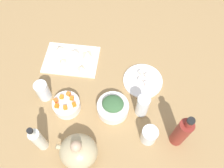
{
  "coord_description": "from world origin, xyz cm",
  "views": [
    {
      "loc": [
        -9.29,
        56.26,
        109.27
      ],
      "look_at": [
        0.0,
        0.0,
        8.0
      ],
      "focal_mm": 37.41,
      "sensor_mm": 36.0,
      "label": 1
    }
  ],
  "objects": [
    {
      "name": "dumpling_4",
      "position": [
        17.02,
        -18.2,
        5.4
      ],
      "size": [
        6.56,
        6.63,
        2.8
      ],
      "primitive_type": "pyramid",
      "rotation": [
        0.0,
        0.0,
        4.33
      ],
      "color": "beige",
      "rests_on": "cutting_board"
    },
    {
      "name": "bottle_0",
      "position": [
        26.01,
        33.86,
        11.77
      ],
      "size": [
        4.81,
        4.81,
        21.16
      ],
      "color": "silver",
      "rests_on": "tabletop"
    },
    {
      "name": "drinking_glass_1",
      "position": [
        -20.56,
        22.96,
        7.67
      ],
      "size": [
        7.2,
        7.2,
        9.33
      ],
      "primitive_type": "cylinder",
      "color": "white",
      "rests_on": "tabletop"
    },
    {
      "name": "dumpling_3",
      "position": [
        32.63,
        -19.25,
        5.38
      ],
      "size": [
        6.83,
        6.98,
        2.75
      ],
      "primitive_type": "pyramid",
      "rotation": [
        0.0,
        0.0,
        5.36
      ],
      "color": "beige",
      "rests_on": "cutting_board"
    },
    {
      "name": "cutting_board",
      "position": [
        25.17,
        -14.14,
        3.5
      ],
      "size": [
        30.41,
        21.81,
        1.0
      ],
      "primitive_type": "cube",
      "rotation": [
        0.0,
        0.0,
        0.04
      ],
      "color": "silver",
      "rests_on": "tabletop"
    },
    {
      "name": "carrot_cube_5",
      "position": [
        24.65,
        13.96,
        9.45
      ],
      "size": [
        2.54,
        2.54,
        1.8
      ],
      "primitive_type": "cube",
      "rotation": [
        0.0,
        0.0,
        0.84
      ],
      "color": "orange",
      "rests_on": "bowl_carrots"
    },
    {
      "name": "dumpling_1",
      "position": [
        18.26,
        -8.72,
        5.14
      ],
      "size": [
        3.71,
        4.26,
        2.28
      ],
      "primitive_type": "pyramid",
      "rotation": [
        0.0,
        0.0,
        4.69
      ],
      "color": "beige",
      "rests_on": "cutting_board"
    },
    {
      "name": "tofu_cube_0",
      "position": [
        -13.76,
        -6.52,
        5.3
      ],
      "size": [
        2.71,
        2.71,
        2.2
      ],
      "primitive_type": "cube",
      "rotation": [
        0.0,
        0.0,
        1.3
      ],
      "color": "#FAE3D1",
      "rests_on": "plate_tofu"
    },
    {
      "name": "carrot_cube_2",
      "position": [
        23.39,
        16.62,
        9.45
      ],
      "size": [
        1.81,
        1.81,
        1.8
      ],
      "primitive_type": "cube",
      "rotation": [
        0.0,
        0.0,
        1.58
      ],
      "color": "orange",
      "rests_on": "bowl_carrots"
    },
    {
      "name": "plate_tofu",
      "position": [
        -15.21,
        -7.0,
        3.6
      ],
      "size": [
        20.6,
        20.6,
        1.2
      ],
      "primitive_type": "cylinder",
      "color": "white",
      "rests_on": "tabletop"
    },
    {
      "name": "chopped_greens_mound",
      "position": [
        -2.39,
        11.81,
        10.73
      ],
      "size": [
        10.61,
        9.58,
        3.85
      ],
      "primitive_type": "ellipsoid",
      "rotation": [
        0.0,
        0.0,
        0.05
      ],
      "color": "#3A6239",
      "rests_on": "bowl_greens"
    },
    {
      "name": "carrot_cube_3",
      "position": [
        19.61,
        9.61,
        9.45
      ],
      "size": [
        2.2,
        2.2,
        1.8
      ],
      "primitive_type": "cube",
      "rotation": [
        0.0,
        0.0,
        2.88
      ],
      "color": "orange",
      "rests_on": "bowl_carrots"
    },
    {
      "name": "drinking_glass_0",
      "position": [
        -16.06,
        10.37,
        10.06
      ],
      "size": [
        5.9,
        5.9,
        14.12
      ],
      "primitive_type": "cylinder",
      "color": "white",
      "rests_on": "tabletop"
    },
    {
      "name": "tofu_cube_2",
      "position": [
        -13.72,
        -10.88,
        5.3
      ],
      "size": [
        3.11,
        3.11,
        2.2
      ],
      "primitive_type": "cube",
      "rotation": [
        0.0,
        0.0,
        0.83
      ],
      "color": "#F9E0CF",
      "rests_on": "plate_tofu"
    },
    {
      "name": "bowl_greens",
      "position": [
        -2.39,
        11.81,
        5.9
      ],
      "size": [
        15.23,
        15.23,
        5.8
      ],
      "primitive_type": "cylinder",
      "color": "white",
      "rests_on": "tabletop"
    },
    {
      "name": "teapot",
      "position": [
        8.59,
        35.35,
        9.53
      ],
      "size": [
        17.9,
        15.22,
        16.69
      ],
      "color": "tan",
      "rests_on": "tabletop"
    },
    {
      "name": "bowl_carrots",
      "position": [
        19.96,
        13.99,
        5.77
      ],
      "size": [
        13.1,
        13.1,
        5.55
      ],
      "primitive_type": "cylinder",
      "color": "white",
      "rests_on": "tabletop"
    },
    {
      "name": "tofu_cube_3",
      "position": [
        -17.1,
        -9.28,
        5.3
      ],
      "size": [
        3.11,
        3.11,
        2.2
      ],
      "primitive_type": "cube",
      "rotation": [
        0.0,
        0.0,
        2.31
      ],
      "color": "white",
      "rests_on": "plate_tofu"
    },
    {
      "name": "dumpling_0",
      "position": [
        24.25,
        -18.5,
        5.16
      ],
      "size": [
        6.14,
        5.92,
        2.31
      ],
      "primitive_type": "pyramid",
      "rotation": [
        0.0,
        0.0,
        6.1
      ],
      "color": "beige",
      "rests_on": "cutting_board"
    },
    {
      "name": "carrot_cube_0",
      "position": [
        15.59,
        14.63,
        9.45
      ],
      "size": [
        2.48,
        2.48,
        1.8
      ],
      "primitive_type": "cube",
      "rotation": [
        0.0,
        0.0,
        0.56
      ],
      "color": "orange",
      "rests_on": "bowl_carrots"
    },
    {
      "name": "carrot_cube_1",
      "position": [
        19.29,
        16.77,
        9.45
      ],
      "size": [
        2.31,
        2.31,
        1.8
      ],
      "primitive_type": "cube",
      "rotation": [
        0.0,
        0.0,
        1.92
      ],
      "color": "orange",
      "rests_on": "bowl_carrots"
    },
    {
      "name": "carrot_cube_4",
      "position": [
        22.41,
        11.66,
        9.45
      ],
      "size": [
        1.85,
        1.85,
        1.8
      ],
      "primitive_type": "cube",
      "rotation": [
        0.0,
        0.0,
        0.03
      ],
      "color": "orange",
      "rests_on": "bowl_carrots"
    },
    {
      "name": "carrot_cube_6",
      "position": [
        17.49,
        11.59,
        9.45
      ],
      "size": [
        1.92,
        1.92,
        1.8
      ],
      "primitive_type": "cube",
      "rotation": [
        0.0,
        0.0,
        1.64
      ],
      "color": "orange",
      "rests_on": "bowl_carrots"
    },
    {
      "name": "bottle_1",
      "position": [
        -33.29,
        21.42,
        13.49
      ],
      "size": [
        6.06,
        6.06,
        24.89
      ],
      "color": "maroon",
      "rests_on": "tabletop"
    },
    {
      "name": "dumpling_2",
      "position": [
        29.04,
        -11.26,
        5.32
      ],
      "size": [
        5.13,
        5.33,
        2.64
      ],
      "primitive_type": "pyramid",
      "rotation": [
        0.0,
        0.0,
        4.21
      ],
      "color": "beige",
      "rests_on": "cutting_board"
    },
    {
      "name": "tabletop",
      "position": [
        0.0,
        0.0,
        1.5
      ],
      "size": [
        190.0,
        190.0,
        3.0
      ],
      "primitive_type": "cube",
      "color": "#A07D4F",
      "rests_on": "ground"
    },
    {
      "name": "tofu_cube_1",
      "position": [
        -17.05,
        -4.7,
        5.3
      ],
      "size": [
        3.01,
        3.01,
        2.2
      ],
      "primitive_type": "cube",
      "rotation": [
        0.0,
        0.0,
        0.53
      ],
      "color": "white",
      "rests_on": "plate_tofu"
    },
    {
      "name": "drinking_glass_2",
      "position": [
        32.56,
        9.67,
        8.71
      ],
      "size": [
        6.4,
        6.4,
        11.41
      ],
      "primitive_type": "cylinder",
      "color": "white",
      "rests_on": "tabletop"
    }
  ]
}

